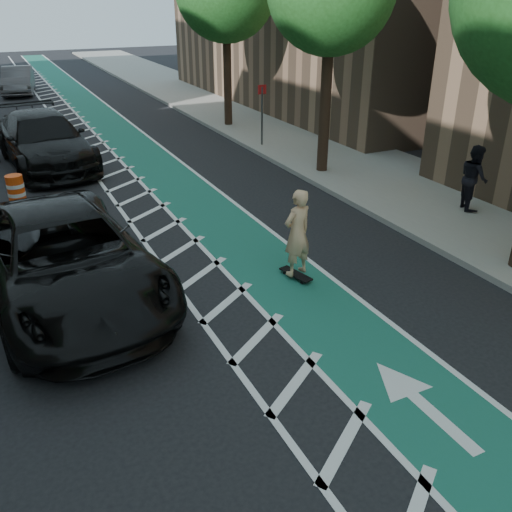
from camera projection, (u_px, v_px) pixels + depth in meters
ground at (178, 361)px, 9.23m from camera, size 120.00×120.00×0.00m
bike_lane at (168, 177)px, 18.50m from camera, size 2.00×90.00×0.01m
buffer_strip at (124, 183)px, 17.91m from camera, size 1.40×90.00×0.01m
sidewalk_right at (328, 153)px, 21.03m from camera, size 5.00×90.00×0.15m
curb_right at (273, 160)px, 20.06m from camera, size 0.12×90.00×0.16m
sign_post at (262, 114)px, 21.34m from camera, size 0.35×0.08×2.47m
skateboard at (296, 274)px, 11.88m from camera, size 0.42×0.88×0.11m
skateboarder at (297, 233)px, 11.45m from camera, size 0.79×0.61×1.93m
suv_near at (65, 258)px, 10.74m from camera, size 3.67×6.82×1.82m
suv_far at (44, 140)px, 19.26m from camera, size 3.23×6.64×1.86m
car_grey at (18, 80)px, 33.48m from camera, size 2.35×5.06×1.61m
pedestrian at (474, 178)px, 14.98m from camera, size 0.99×1.09×1.81m
barrel_b at (16, 190)px, 16.03m from camera, size 0.62×0.62×0.85m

